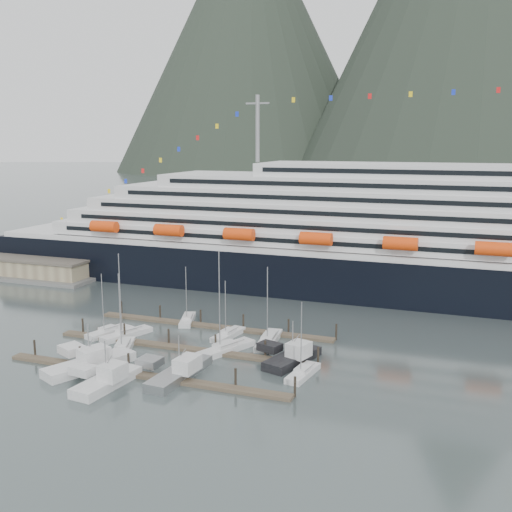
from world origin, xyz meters
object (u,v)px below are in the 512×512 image
at_px(sailboat_f, 228,335).
at_px(sailboat_c, 123,349).
at_px(cruise_ship, 421,245).
at_px(sailboat_h, 303,374).
at_px(sailboat_g, 269,341).
at_px(sailboat_b, 127,334).
at_px(warehouse, 26,266).
at_px(sailboat_e, 187,320).
at_px(trawler_a, 89,363).
at_px(trawler_b, 106,380).
at_px(sailboat_d, 225,349).
at_px(sailboat_a, 108,332).
at_px(trawler_e, 292,357).
at_px(trawler_c, 179,371).

bearing_deg(sailboat_f, sailboat_c, 142.03).
height_order(cruise_ship, sailboat_h, cruise_ship).
bearing_deg(sailboat_c, sailboat_g, -82.09).
xyz_separation_m(sailboat_b, sailboat_h, (35.54, -6.77, -0.03)).
relative_size(warehouse, sailboat_e, 3.91).
height_order(sailboat_g, trawler_a, sailboat_g).
relative_size(cruise_ship, sailboat_c, 14.65).
xyz_separation_m(warehouse, sailboat_f, (72.06, -30.15, -1.84)).
relative_size(sailboat_c, sailboat_h, 1.16).
bearing_deg(sailboat_b, trawler_b, -133.01).
bearing_deg(sailboat_h, sailboat_d, 77.96).
xyz_separation_m(warehouse, sailboat_b, (54.45, -36.46, -1.80)).
bearing_deg(sailboat_b, sailboat_c, -130.13).
height_order(sailboat_a, trawler_e, sailboat_a).
bearing_deg(sailboat_b, trawler_e, -71.22).
relative_size(sailboat_h, trawler_c, 0.86).
bearing_deg(trawler_c, sailboat_g, -17.35).
distance_m(sailboat_f, sailboat_h, 22.21).
bearing_deg(cruise_ship, warehouse, -172.77).
xyz_separation_m(sailboat_f, trawler_e, (14.67, -8.22, 0.56)).
relative_size(sailboat_b, trawler_c, 1.12).
height_order(sailboat_d, sailboat_e, sailboat_d).
xyz_separation_m(sailboat_e, sailboat_h, (29.19, -18.92, 0.02)).
xyz_separation_m(warehouse, trawler_c, (72.31, -50.17, -1.33)).
bearing_deg(sailboat_a, trawler_b, -129.71).
distance_m(warehouse, sailboat_g, 85.80).
bearing_deg(sailboat_f, sailboat_b, 118.39).
distance_m(sailboat_b, trawler_a, 15.87).
xyz_separation_m(cruise_ship, sailboat_h, (-12.03, -56.18, -11.63)).
height_order(sailboat_b, sailboat_c, sailboat_b).
height_order(sailboat_g, sailboat_h, sailboat_g).
relative_size(sailboat_a, sailboat_c, 0.85).
height_order(trawler_c, trawler_e, trawler_e).
bearing_deg(sailboat_f, cruise_ship, -26.16).
relative_size(sailboat_b, sailboat_e, 1.38).
bearing_deg(trawler_e, warehouse, 82.81).
height_order(sailboat_c, trawler_e, sailboat_c).
height_order(sailboat_a, sailboat_b, sailboat_b).
distance_m(sailboat_a, sailboat_b, 3.97).
xyz_separation_m(trawler_a, trawler_b, (6.48, -4.96, -0.04)).
relative_size(trawler_a, trawler_c, 1.05).
bearing_deg(trawler_b, sailboat_a, 39.95).
bearing_deg(cruise_ship, sailboat_g, -116.68).
relative_size(sailboat_a, sailboat_e, 1.03).
xyz_separation_m(cruise_ship, sailboat_f, (-29.97, -43.09, -11.64)).
distance_m(warehouse, sailboat_c, 72.50).
height_order(sailboat_f, trawler_a, sailboat_f).
xyz_separation_m(sailboat_h, trawler_c, (-17.69, -6.93, 0.51)).
distance_m(sailboat_h, trawler_b, 29.46).
xyz_separation_m(sailboat_g, trawler_c, (-7.80, -19.49, 0.49)).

